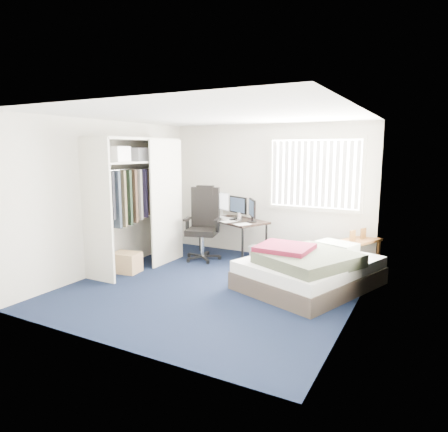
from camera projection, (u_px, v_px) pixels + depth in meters
ground at (214, 287)px, 5.97m from camera, size 4.20×4.20×0.00m
room_shell at (214, 186)px, 5.72m from camera, size 4.20×4.20×4.20m
window_assembly at (314, 174)px, 7.06m from camera, size 1.72×0.09×1.32m
closet at (136, 190)px, 6.75m from camera, size 0.64×1.84×2.22m
desk at (233, 217)px, 7.63m from camera, size 1.62×1.24×1.18m
office_chair at (203, 231)px, 7.45m from camera, size 0.79×0.79×1.36m
footstool at (257, 249)px, 7.48m from camera, size 0.29×0.24×0.24m
nightstand at (358, 243)px, 6.66m from camera, size 0.69×0.88×0.72m
bed at (309, 269)px, 5.91m from camera, size 2.06×2.35×0.65m
pine_box at (126, 262)px, 6.66m from camera, size 0.48×0.39×0.33m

